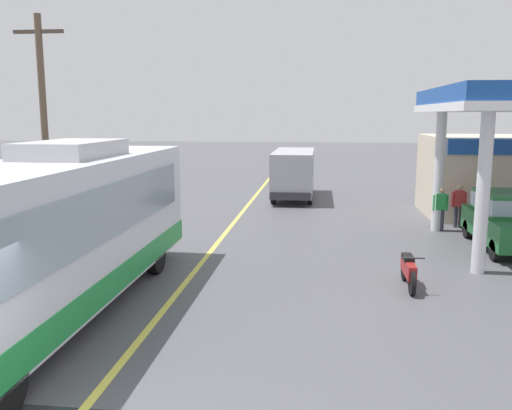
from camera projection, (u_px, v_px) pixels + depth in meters
ground at (250, 203)px, 26.19m from camera, size 120.00×120.00×0.00m
lane_divider_stripe at (233, 223)px, 21.29m from camera, size 0.16×50.00×0.01m
coach_bus_main at (55, 237)px, 11.20m from camera, size 2.60×11.04×3.69m
car_at_pump at (505, 218)px, 17.09m from camera, size 1.70×4.20×1.82m
minibus_opposing_lane at (294, 170)px, 27.56m from camera, size 2.04×6.13×2.44m
motorcycle_parked_forecourt at (408, 270)px, 13.31m from camera, size 0.55×1.80×0.92m
pedestrian_near_pump at (440, 206)px, 19.66m from camera, size 0.55×0.22×1.66m
pedestrian_by_shop at (459, 203)px, 20.35m from camera, size 0.55×0.22×1.66m
utility_pole_roadside at (44, 122)px, 18.88m from camera, size 1.80×0.24×7.69m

